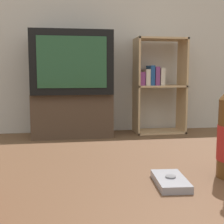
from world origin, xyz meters
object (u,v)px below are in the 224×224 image
tv_stand (72,115)px  television (71,63)px  bookshelf (157,83)px  cell_phone (170,181)px

tv_stand → television: (0.00, -0.00, 0.54)m
bookshelf → cell_phone: bearing=-106.8°
tv_stand → bookshelf: (0.94, 0.05, 0.33)m
television → tv_stand: bearing=90.0°
television → cell_phone: 2.77m
bookshelf → television: bearing=-176.5°
tv_stand → cell_phone: cell_phone is taller
cell_phone → bookshelf: bearing=78.2°
tv_stand → cell_phone: 2.77m
bookshelf → tv_stand: bearing=-176.7°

